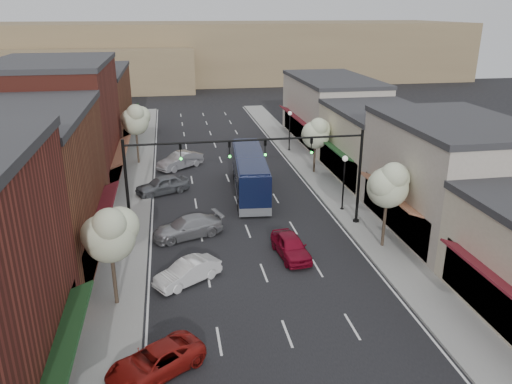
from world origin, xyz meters
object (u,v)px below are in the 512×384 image
parked_car_b (188,272)px  red_hatchback (291,246)px  signal_mast_left (163,173)px  lamp_post_near (344,174)px  tree_left_far (136,119)px  tree_right_near (389,184)px  parked_car_e (180,161)px  tree_right_far (316,132)px  lamp_post_far (290,124)px  coach_bus (250,173)px  tree_left_near (110,233)px  parked_car_d (162,185)px  parked_car_c (188,227)px  parked_car_a (155,362)px  signal_mast_right (328,165)px

parked_car_b → red_hatchback: bearing=74.5°
signal_mast_left → lamp_post_near: size_ratio=1.85×
tree_left_far → tree_right_near: bearing=-53.0°
tree_right_near → parked_car_e: tree_right_near is taller
tree_right_far → tree_right_near: bearing=-90.0°
lamp_post_far → coach_bus: size_ratio=0.39×
tree_left_near → parked_car_b: bearing=25.1°
coach_bus → parked_car_d: coach_bus is taller
coach_bus → parked_car_e: 9.93m
parked_car_b → parked_car_e: bearing=146.1°
signal_mast_left → tree_left_far: 18.14m
signal_mast_left → parked_car_c: (1.42, -0.13, -3.91)m
tree_left_near → tree_left_far: size_ratio=0.93×
tree_left_far → parked_car_e: size_ratio=1.28×
tree_left_far → parked_car_c: 18.93m
tree_left_near → parked_car_a: size_ratio=1.31×
parked_car_c → parked_car_e: 15.93m
lamp_post_far → red_hatchback: (-5.73, -24.20, -2.29)m
tree_right_near → parked_car_b: (-12.83, -2.23, -3.79)m
tree_left_near → lamp_post_far: bearing=60.2°
signal_mast_left → parked_car_a: bearing=-92.4°
parked_car_d → parked_car_e: 7.16m
tree_right_near → parked_car_c: 13.67m
parked_car_a → parked_car_e: size_ratio=0.90×
tree_right_near → tree_left_near: bearing=-166.5°
tree_right_far → parked_car_c: (-12.55, -12.08, -3.28)m
signal_mast_right → parked_car_e: bearing=121.9°
signal_mast_left → lamp_post_near: signal_mast_left is taller
signal_mast_right → coach_bus: signal_mast_right is taller
tree_left_near → parked_car_a: (2.05, -5.66, -3.62)m
signal_mast_left → tree_right_near: size_ratio=1.38×
signal_mast_left → tree_left_far: size_ratio=1.34×
tree_right_far → tree_left_far: tree_left_far is taller
parked_car_a → parked_car_c: 13.73m
signal_mast_right → parked_car_c: 10.57m
tree_left_near → tree_left_far: (-0.00, 26.00, 0.38)m
tree_left_far → lamp_post_near: bearing=-43.9°
signal_mast_right → red_hatchback: 6.75m
signal_mast_left → parked_car_e: size_ratio=1.72×
tree_right_near → parked_car_e: (-12.55, 19.85, -3.66)m
signal_mast_left → tree_left_near: bearing=-108.1°
parked_car_e → tree_right_far: bearing=34.9°
tree_left_near → red_hatchback: 11.56m
tree_right_near → red_hatchback: size_ratio=1.42×
lamp_post_far → tree_left_near: bearing=-119.8°
tree_left_far → lamp_post_far: (16.05, 2.06, -1.60)m
signal_mast_right → lamp_post_near: bearing=48.9°
tree_left_far → parked_car_d: bearing=-75.6°
tree_right_near → lamp_post_far: bearing=91.3°
lamp_post_far → parked_car_a: 36.59m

